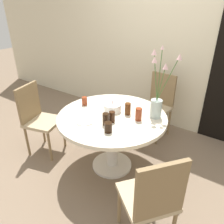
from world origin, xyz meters
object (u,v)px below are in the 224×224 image
at_px(drink_glass_4, 108,127).
at_px(drink_glass_0, 128,109).
at_px(chair_far_back, 158,102).
at_px(drink_glass_1, 112,117).
at_px(flower_vase, 157,98).
at_px(drink_glass_3, 85,101).
at_px(chair_right_flank, 38,116).
at_px(chair_near_front, 152,197).
at_px(side_plate, 85,121).
at_px(birthday_cake, 112,108).
at_px(drink_glass_2, 106,119).
at_px(drink_glass_5, 139,114).

bearing_deg(drink_glass_4, drink_glass_0, 95.17).
height_order(chair_far_back, drink_glass_1, chair_far_back).
relative_size(flower_vase, drink_glass_3, 7.43).
distance_m(chair_right_flank, chair_near_front, 1.81).
bearing_deg(chair_far_back, side_plate, -95.02).
height_order(chair_far_back, drink_glass_0, chair_far_back).
bearing_deg(chair_far_back, birthday_cake, -93.90).
distance_m(chair_right_flank, drink_glass_4, 1.17).
bearing_deg(chair_near_front, chair_right_flank, -63.35).
height_order(side_plate, drink_glass_3, drink_glass_3).
bearing_deg(drink_glass_2, drink_glass_1, 80.81).
height_order(chair_far_back, flower_vase, flower_vase).
height_order(chair_near_front, drink_glass_0, chair_near_front).
bearing_deg(drink_glass_1, side_plate, -144.03).
relative_size(flower_vase, drink_glass_1, 6.53).
bearing_deg(birthday_cake, chair_right_flank, -158.81).
bearing_deg(drink_glass_3, chair_right_flank, -151.24).
relative_size(birthday_cake, flower_vase, 0.26).
height_order(drink_glass_1, drink_glass_5, drink_glass_5).
relative_size(side_plate, drink_glass_5, 1.35).
relative_size(chair_right_flank, drink_glass_4, 9.15).
bearing_deg(flower_vase, drink_glass_1, -131.76).
xyz_separation_m(drink_glass_2, drink_glass_5, (0.22, 0.28, 0.01)).
xyz_separation_m(drink_glass_4, drink_glass_5, (0.12, 0.37, 0.02)).
relative_size(side_plate, drink_glass_0, 1.39).
bearing_deg(chair_near_front, drink_glass_0, -99.96).
bearing_deg(side_plate, drink_glass_4, -3.42).
xyz_separation_m(flower_vase, drink_glass_1, (-0.33, -0.37, -0.16)).
bearing_deg(drink_glass_1, chair_right_flank, -171.62).
bearing_deg(drink_glass_4, chair_right_flank, 178.55).
height_order(side_plate, drink_glass_0, drink_glass_0).
height_order(chair_right_flank, drink_glass_3, chair_right_flank).
distance_m(drink_glass_2, drink_glass_3, 0.55).
distance_m(chair_right_flank, flower_vase, 1.53).
bearing_deg(drink_glass_3, side_plate, -48.28).
bearing_deg(drink_glass_2, birthday_cake, 112.66).
distance_m(birthday_cake, side_plate, 0.38).
distance_m(side_plate, drink_glass_2, 0.24).
relative_size(drink_glass_0, drink_glass_3, 1.32).
xyz_separation_m(drink_glass_1, drink_glass_3, (-0.51, 0.15, -0.01)).
distance_m(flower_vase, side_plate, 0.80).
relative_size(chair_right_flank, flower_vase, 1.24).
height_order(chair_right_flank, chair_near_front, same).
distance_m(chair_right_flank, drink_glass_0, 1.20).
bearing_deg(drink_glass_5, drink_glass_1, -138.25).
bearing_deg(chair_near_front, flower_vase, -117.83).
bearing_deg(side_plate, drink_glass_2, 19.82).
xyz_separation_m(chair_right_flank, birthday_cake, (0.92, 0.36, 0.23)).
bearing_deg(drink_glass_3, drink_glass_4, -29.19).
relative_size(chair_far_back, drink_glass_2, 7.27).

